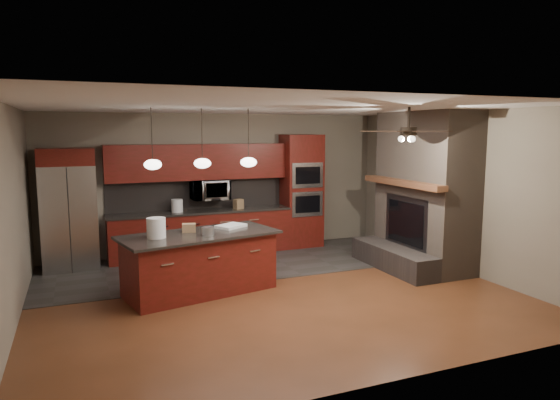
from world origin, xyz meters
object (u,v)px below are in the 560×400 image
microwave (210,190)px  paint_tray (231,226)px  paint_can (208,231)px  kitchen_island (200,263)px  counter_bucket (177,206)px  white_bucket (156,228)px  refrigerator (69,209)px  oven_tower (301,191)px  cardboard_box (189,228)px  counter_box (238,204)px

microwave → paint_tray: bearing=-95.1°
microwave → paint_can: bearing=-105.0°
kitchen_island → counter_bucket: size_ratio=10.12×
microwave → white_bucket: 2.78m
kitchen_island → paint_can: bearing=-75.6°
microwave → refrigerator: bearing=-177.1°
oven_tower → white_bucket: oven_tower is taller
white_bucket → oven_tower: bearing=34.6°
microwave → kitchen_island: 2.58m
microwave → cardboard_box: microwave is taller
paint_can → counter_bucket: size_ratio=0.74×
refrigerator → cardboard_box: bearing=-49.8°
paint_can → counter_bucket: (0.00, 2.45, 0.04)m
counter_bucket → microwave: bearing=4.3°
oven_tower → white_bucket: (-3.38, -2.33, -0.12)m
microwave → counter_box: size_ratio=3.74×
microwave → paint_tray: (-0.18, -2.04, -0.36)m
white_bucket → counter_bucket: size_ratio=1.18×
white_bucket → counter_box: size_ratio=1.50×
refrigerator → counter_box: size_ratio=11.04×
kitchen_island → white_bucket: size_ratio=8.57×
paint_can → cardboard_box: size_ratio=0.91×
counter_bucket → counter_box: 1.22m
kitchen_island → paint_tray: paint_tray is taller
kitchen_island → counter_bucket: (0.09, 2.27, 0.56)m
paint_can → oven_tower: bearing=42.7°
paint_can → counter_box: 2.69m
microwave → counter_box: microwave is taller
microwave → white_bucket: size_ratio=2.50×
white_bucket → counter_box: 3.02m
white_bucket → counter_box: white_bucket is taller
kitchen_island → paint_can: (0.09, -0.18, 0.52)m
microwave → cardboard_box: size_ratio=3.60×
microwave → counter_bucket: size_ratio=2.95×
oven_tower → paint_tray: 2.94m
cardboard_box → counter_bucket: counter_bucket is taller
refrigerator → cardboard_box: (1.71, -2.02, -0.09)m
oven_tower → kitchen_island: (-2.73, -2.26, -0.73)m
white_bucket → paint_can: 0.75m
cardboard_box → counter_box: counter_box is taller
white_bucket → counter_box: (1.96, 2.29, -0.07)m
paint_tray → counter_box: bearing=37.5°
white_bucket → cardboard_box: white_bucket is taller
cardboard_box → counter_box: bearing=67.5°
kitchen_island → white_bucket: white_bucket is taller
paint_can → kitchen_island: bearing=116.5°
counter_box → microwave: bearing=148.1°
microwave → refrigerator: 2.60m
refrigerator → counter_box: bearing=0.6°
oven_tower → white_bucket: size_ratio=8.13×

